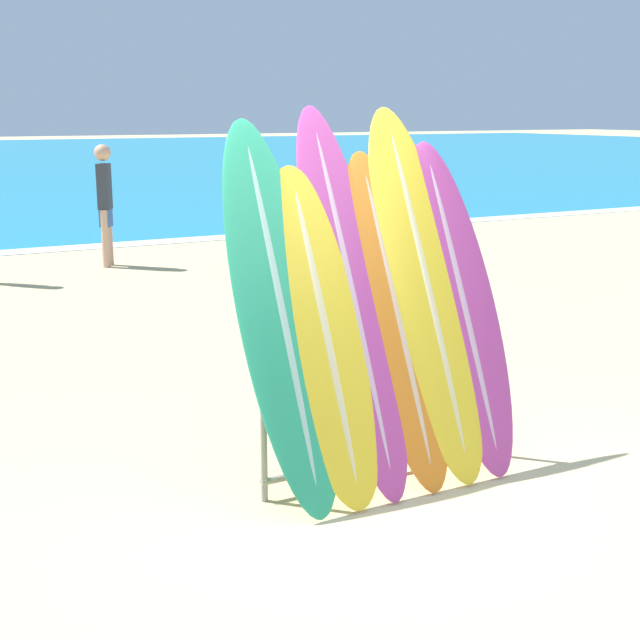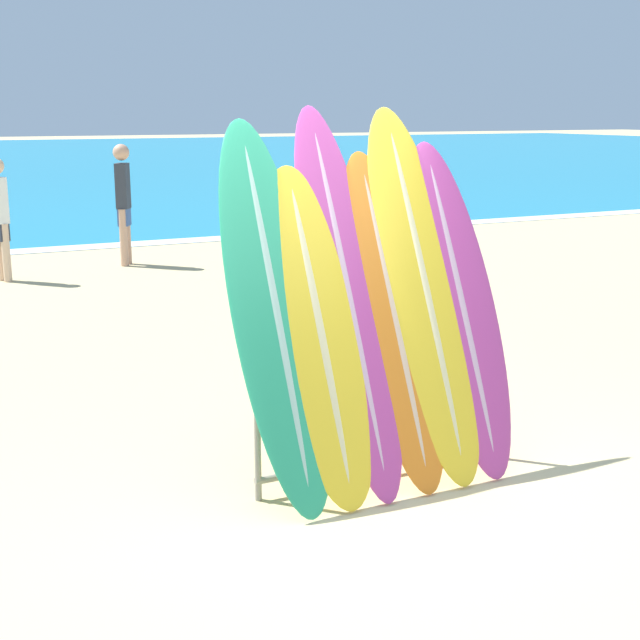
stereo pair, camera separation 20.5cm
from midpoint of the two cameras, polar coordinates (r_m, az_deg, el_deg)
name	(u,v)px [view 2 (the right image)]	position (r m, az deg, el deg)	size (l,w,h in m)	color
ground_plane	(377,496)	(5.41, 4.76, -11.20)	(160.00, 160.00, 0.00)	tan
surfboard_rack	(377,409)	(5.52, 4.72, -5.70)	(1.63, 0.04, 0.82)	gray
surfboard_slot_0	(275,311)	(5.16, -1.79, 0.57)	(0.54, 1.10, 2.21)	#289E70
surfboard_slot_1	(318,332)	(5.23, 1.02, -0.80)	(0.59, 0.98, 1.93)	yellow
surfboard_slot_2	(347,296)	(5.38, 2.83, 1.51)	(0.48, 1.15, 2.28)	#B23D8E
surfboard_slot_3	(393,317)	(5.50, 5.76, 0.19)	(0.51, 1.00, 2.00)	orange
surfboard_slot_4	(423,290)	(5.64, 7.65, 1.93)	(0.57, 1.15, 2.28)	yellow
surfboard_slot_5	(460,305)	(5.76, 9.93, 0.95)	(0.54, 1.02, 2.05)	#B23D8E
person_near_water	(123,200)	(13.43, -12.04, 7.53)	(0.27, 0.30, 1.77)	tan
person_far_left	(251,204)	(12.80, -3.96, 7.44)	(0.23, 0.29, 1.74)	#A87A5B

